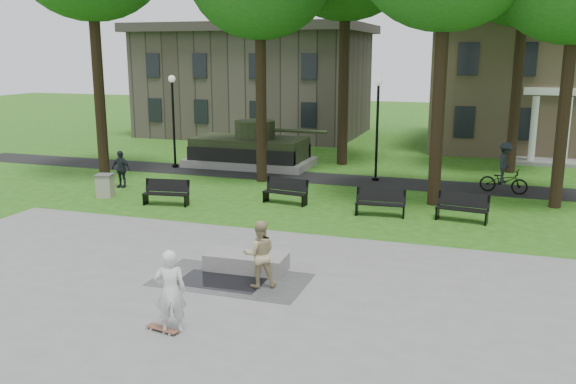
% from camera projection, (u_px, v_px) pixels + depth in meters
% --- Properties ---
extents(ground, '(120.00, 120.00, 0.00)m').
position_uv_depth(ground, '(278.00, 264.00, 17.24)').
color(ground, '#214E12').
rests_on(ground, ground).
extents(plaza, '(22.00, 16.00, 0.02)m').
position_uv_depth(plaza, '(198.00, 341.00, 12.61)').
color(plaza, gray).
rests_on(plaza, ground).
extents(footpath, '(44.00, 2.60, 0.01)m').
position_uv_depth(footpath, '(364.00, 181.00, 28.33)').
color(footpath, black).
rests_on(footpath, ground).
extents(building_right, '(17.00, 12.00, 8.60)m').
position_uv_depth(building_right, '(573.00, 78.00, 37.21)').
color(building_right, '#9E8460').
rests_on(building_right, ground).
extents(building_left, '(15.00, 10.00, 7.20)m').
position_uv_depth(building_left, '(256.00, 84.00, 44.33)').
color(building_left, '#4C443D').
rests_on(building_left, ground).
extents(lamp_left, '(0.36, 0.36, 4.73)m').
position_uv_depth(lamp_left, '(173.00, 114.00, 31.08)').
color(lamp_left, black).
rests_on(lamp_left, ground).
extents(lamp_mid, '(0.36, 0.36, 4.73)m').
position_uv_depth(lamp_mid, '(377.00, 121.00, 27.83)').
color(lamp_mid, black).
rests_on(lamp_mid, ground).
extents(tank_monument, '(7.45, 3.40, 2.40)m').
position_uv_depth(tank_monument, '(251.00, 150.00, 31.98)').
color(tank_monument, gray).
rests_on(tank_monument, ground).
extents(puddle, '(2.20, 1.20, 0.00)m').
position_uv_depth(puddle, '(221.00, 281.00, 15.84)').
color(puddle, black).
rests_on(puddle, plaza).
extents(concrete_block, '(2.23, 1.06, 0.45)m').
position_uv_depth(concrete_block, '(246.00, 262.00, 16.69)').
color(concrete_block, gray).
rests_on(concrete_block, plaza).
extents(skateboard, '(0.80, 0.35, 0.07)m').
position_uv_depth(skateboard, '(163.00, 330.00, 13.00)').
color(skateboard, brown).
rests_on(skateboard, plaza).
extents(skateboarder, '(0.80, 0.70, 1.84)m').
position_uv_depth(skateboarder, '(170.00, 292.00, 12.78)').
color(skateboarder, silver).
rests_on(skateboarder, plaza).
extents(friend_watching, '(1.05, 0.97, 1.74)m').
position_uv_depth(friend_watching, '(260.00, 254.00, 15.33)').
color(friend_watching, tan).
rests_on(friend_watching, plaza).
extents(pedestrian_walker, '(1.00, 0.50, 1.65)m').
position_uv_depth(pedestrian_walker, '(121.00, 169.00, 26.85)').
color(pedestrian_walker, '#1F2329').
rests_on(pedestrian_walker, ground).
extents(cyclist, '(2.06, 1.21, 2.17)m').
position_uv_depth(cyclist, '(504.00, 172.00, 25.77)').
color(cyclist, black).
rests_on(cyclist, ground).
extents(park_bench_0, '(1.85, 0.77, 1.00)m').
position_uv_depth(park_bench_0, '(167.00, 192.00, 23.83)').
color(park_bench_0, black).
rests_on(park_bench_0, ground).
extents(park_bench_1, '(1.84, 0.75, 1.00)m').
position_uv_depth(park_bench_1, '(286.00, 190.00, 24.04)').
color(park_bench_1, black).
rests_on(park_bench_1, ground).
extents(park_bench_2, '(1.83, 0.66, 1.00)m').
position_uv_depth(park_bench_2, '(381.00, 202.00, 22.24)').
color(park_bench_2, black).
rests_on(park_bench_2, ground).
extents(park_bench_3, '(1.84, 0.76, 1.00)m').
position_uv_depth(park_bench_3, '(462.00, 207.00, 21.50)').
color(park_bench_3, black).
rests_on(park_bench_3, ground).
extents(trash_bin, '(0.81, 0.81, 0.96)m').
position_uv_depth(trash_bin, '(105.00, 185.00, 25.12)').
color(trash_bin, gray).
rests_on(trash_bin, ground).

